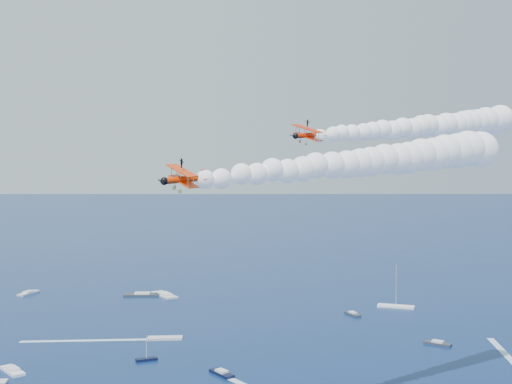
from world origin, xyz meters
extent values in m
cube|color=silver|center=(4.44, 113.04, 0.35)|extent=(10.99, 5.56, 0.70)
cube|color=black|center=(13.26, 75.95, 0.35)|extent=(5.22, 8.38, 0.70)
cube|color=white|center=(-37.91, 93.12, 0.35)|extent=(6.91, 10.41, 0.70)
cube|color=#303340|center=(80.71, 84.34, 0.35)|extent=(6.92, 7.68, 0.70)
cube|color=#303741|center=(72.13, 125.13, 0.35)|extent=(3.55, 7.47, 0.70)
cube|color=silver|center=(13.73, 176.25, 0.35)|extent=(9.16, 16.39, 0.70)
cube|color=silver|center=(-38.44, 195.46, 0.35)|extent=(8.78, 10.05, 0.70)
cube|color=#2E323D|center=(5.34, 179.11, 0.35)|extent=(15.18, 8.25, 0.70)
cube|color=black|center=(-3.61, 93.15, 0.35)|extent=(5.95, 2.36, 0.70)
cube|color=white|center=(92.58, 131.89, 0.35)|extent=(13.32, 11.02, 0.70)
cube|color=white|center=(-19.24, 118.30, 0.03)|extent=(37.53, 10.19, 0.04)
cube|color=white|center=(92.86, 68.22, 0.03)|extent=(15.81, 36.08, 0.04)
camera|label=1|loc=(-25.25, -85.93, 55.26)|focal=46.68mm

